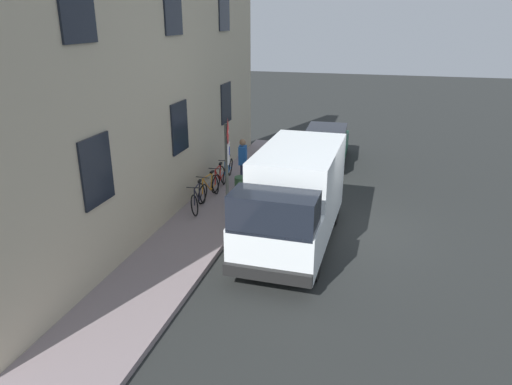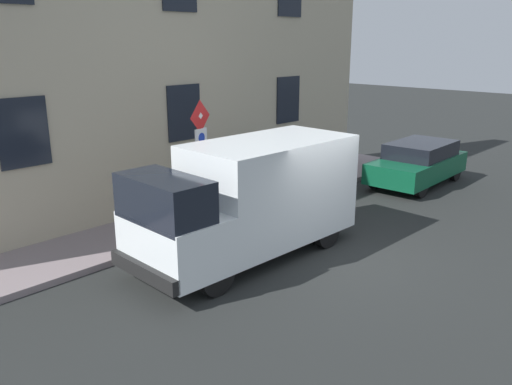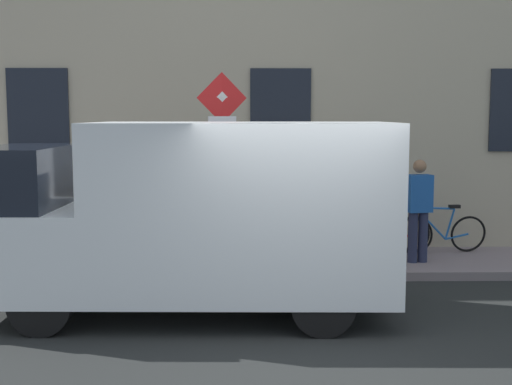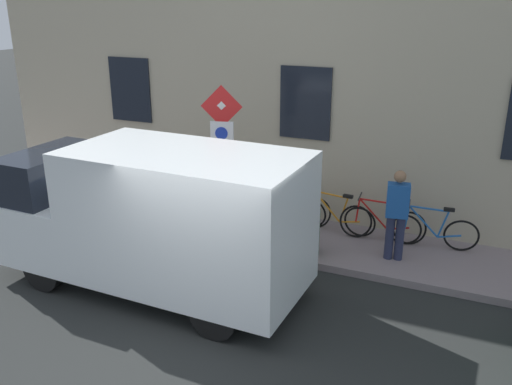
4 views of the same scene
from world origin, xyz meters
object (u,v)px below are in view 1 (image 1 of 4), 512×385
Objects in this scene: bicycle_black at (198,198)px; pedestrian at (243,162)px; litter_bin at (242,191)px; bicycle_blue at (228,170)px; sign_post_stacked at (228,158)px; bicycle_red at (219,179)px; delivery_van at (295,196)px; parked_hatchback at (326,144)px; bicycle_orange at (209,188)px.

pedestrian is (-0.75, -2.31, 0.56)m from bicycle_black.
pedestrian is 1.67m from litter_bin.
pedestrian is at bearing -75.12° from litter_bin.
bicycle_blue is at bearing 131.73° from pedestrian.
litter_bin is at bearing -85.24° from pedestrian.
bicycle_red is (1.30, -2.86, -1.64)m from sign_post_stacked.
bicycle_black is (3.21, -1.20, -0.82)m from delivery_van.
parked_hatchback reaches higher than bicycle_blue.
bicycle_blue and bicycle_red have the same top height.
delivery_van is at bearing -0.83° from parked_hatchback.
parked_hatchback is at bearing 52.85° from pedestrian.
pedestrian is at bearing -143.53° from delivery_van.
sign_post_stacked reaches higher than pedestrian.
delivery_van is at bearing 59.96° from bicycle_orange.
bicycle_red is 1.91× the size of litter_bin.
sign_post_stacked is 8.09m from parked_hatchback.
sign_post_stacked reaches higher than bicycle_orange.
sign_post_stacked is at bearing 45.84° from bicycle_black.
parked_hatchback is at bearing 156.45° from bicycle_orange.
bicycle_orange is 1.90× the size of litter_bin.
sign_post_stacked is at bearing -14.71° from parked_hatchback.
delivery_van is (-1.92, 0.27, -0.82)m from sign_post_stacked.
delivery_van is 5.98× the size of litter_bin.
delivery_van reaches higher than bicycle_blue.
parked_hatchback is 2.37× the size of bicycle_blue.
sign_post_stacked is 4.37m from bicycle_blue.
bicycle_orange is 1.64m from pedestrian.
parked_hatchback is at bearing 147.34° from bicycle_black.
litter_bin is at bearing -85.41° from sign_post_stacked.
bicycle_red and bicycle_orange have the same top height.
bicycle_black is at bearing -4.86° from bicycle_red.
parked_hatchback is 5.78m from bicycle_red.
sign_post_stacked is 0.74× the size of parked_hatchback.
bicycle_blue is (3.06, 3.93, -0.22)m from parked_hatchback.
bicycle_orange is at bearing -7.10° from bicycle_blue.
bicycle_red is (3.06, 4.90, -0.22)m from parked_hatchback.
parked_hatchback is (-1.76, -7.77, -1.42)m from sign_post_stacked.
parked_hatchback is 2.36× the size of bicycle_red.
parked_hatchback is 4.51× the size of litter_bin.
pedestrian is (0.55, -3.24, -1.08)m from sign_post_stacked.
parked_hatchback is at bearing -177.42° from delivery_van.
bicycle_orange is at bearing -9.51° from litter_bin.
bicycle_orange is (3.21, -2.17, -0.82)m from delivery_van.
bicycle_orange is at bearing -129.30° from pedestrian.
parked_hatchback is (0.15, -8.04, -0.60)m from delivery_van.
litter_bin is at bearing 84.47° from bicycle_orange.
pedestrian is at bearing 44.79° from bicycle_blue.
pedestrian reaches higher than litter_bin.
bicycle_blue is at bearing -176.06° from bicycle_orange.
bicycle_red is (0.00, 0.97, 0.00)m from bicycle_blue.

